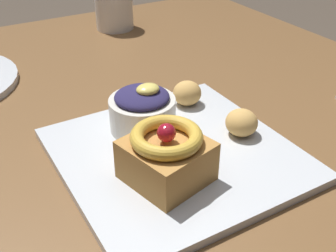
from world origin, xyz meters
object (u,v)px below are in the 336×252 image
object	(u,v)px
berry_ramekin	(143,110)
coffee_mug	(114,8)
front_plate	(176,154)
fritter_front	(242,123)
fritter_middle	(187,93)
cake_slice	(166,155)

from	to	relation	value
berry_ramekin	coffee_mug	world-z (taller)	coffee_mug
front_plate	berry_ramekin	world-z (taller)	berry_ramekin
berry_ramekin	coffee_mug	bearing A→B (deg)	70.64
fritter_front	fritter_middle	distance (m)	0.11
front_plate	fritter_front	size ratio (longest dim) A/B	6.46
cake_slice	fritter_middle	xyz separation A→B (m)	(0.12, 0.14, -0.01)
front_plate	fritter_middle	size ratio (longest dim) A/B	6.57
fritter_middle	berry_ramekin	bearing A→B (deg)	-162.83
front_plate	cake_slice	size ratio (longest dim) A/B	2.74
front_plate	coffee_mug	xyz separation A→B (m)	(0.15, 0.52, 0.04)
front_plate	fritter_front	distance (m)	0.10
coffee_mug	berry_ramekin	bearing A→B (deg)	-109.36
fritter_front	coffee_mug	world-z (taller)	coffee_mug
berry_ramekin	fritter_middle	xyz separation A→B (m)	(0.09, 0.03, -0.01)
berry_ramekin	fritter_front	distance (m)	0.14
cake_slice	berry_ramekin	xyz separation A→B (m)	(0.03, 0.11, -0.00)
fritter_front	fritter_middle	bearing A→B (deg)	99.25
fritter_front	berry_ramekin	bearing A→B (deg)	143.15
berry_ramekin	front_plate	bearing A→B (deg)	-81.43
front_plate	coffee_mug	distance (m)	0.54
fritter_middle	cake_slice	bearing A→B (deg)	-130.01
berry_ramekin	fritter_middle	bearing A→B (deg)	17.17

